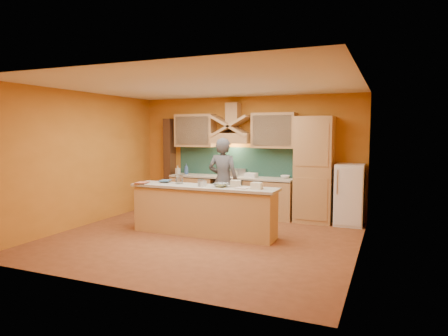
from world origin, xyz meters
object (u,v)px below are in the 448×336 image
at_px(stove, 231,196).
at_px(person, 223,181).
at_px(kitchen_scale, 202,184).
at_px(mixing_bowl, 221,185).
at_px(fridge, 349,195).

height_order(stove, person, person).
xyz_separation_m(kitchen_scale, mixing_bowl, (0.37, 0.05, -0.01)).
relative_size(person, kitchen_scale, 15.19).
xyz_separation_m(fridge, person, (-2.52, -0.89, 0.27)).
xyz_separation_m(stove, kitchen_scale, (0.20, -1.96, 0.55)).
bearing_deg(person, mixing_bowl, 110.56).
bearing_deg(stove, mixing_bowl, -73.32).
bearing_deg(kitchen_scale, stove, 104.22).
relative_size(fridge, mixing_bowl, 4.46).
relative_size(stove, kitchen_scale, 7.40).
xyz_separation_m(person, mixing_bowl, (0.39, -1.02, 0.06)).
height_order(kitchen_scale, mixing_bowl, kitchen_scale).
bearing_deg(kitchen_scale, person, 99.50).
relative_size(person, mixing_bowl, 6.34).
height_order(fridge, mixing_bowl, fridge).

